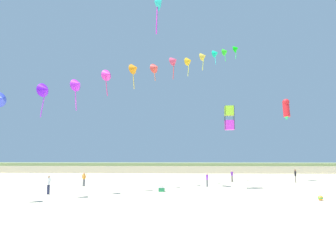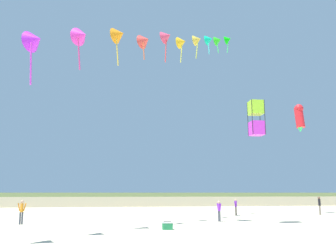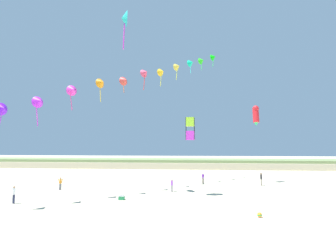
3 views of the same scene
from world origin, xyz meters
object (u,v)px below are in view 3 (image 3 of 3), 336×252
object	(u,v)px
large_kite_high_solo	(124,19)
beach_ball	(260,215)
person_mid_center	(261,178)
person_far_left	(60,183)
person_far_right	(14,193)
person_near_right	(203,177)
beach_cooler	(122,198)
large_kite_mid_trail	(190,129)
large_kite_low_lead	(256,115)
person_near_left	(172,184)

from	to	relation	value
large_kite_high_solo	beach_ball	world-z (taller)	large_kite_high_solo
person_mid_center	person_far_left	size ratio (longest dim) A/B	1.08
person_far_left	person_far_right	bearing A→B (deg)	-94.40
person_near_right	beach_cooler	xyz separation A→B (m)	(-8.48, -12.35, -0.65)
person_far_right	beach_ball	distance (m)	21.89
person_far_right	large_kite_mid_trail	distance (m)	18.44
person_far_left	beach_ball	distance (m)	23.43
person_mid_center	person_far_left	world-z (taller)	person_mid_center
person_mid_center	beach_cooler	distance (m)	19.71
person_near_right	person_far_left	xyz separation A→B (m)	(-17.49, -7.50, 0.05)
person_far_right	beach_ball	size ratio (longest dim) A/B	4.51
person_far_left	beach_ball	xyz separation A→B (m)	(21.15, -10.05, -0.73)
person_near_right	person_far_right	world-z (taller)	person_far_right
person_mid_center	beach_cooler	xyz separation A→B (m)	(-16.28, -11.08, -0.77)
person_far_right	large_kite_mid_trail	size ratio (longest dim) A/B	0.66
large_kite_low_lead	person_near_right	bearing A→B (deg)	-169.70
person_mid_center	large_kite_mid_trail	xyz separation A→B (m)	(-9.45, -8.23, 6.28)
person_near_left	large_kite_mid_trail	xyz separation A→B (m)	(2.22, -2.25, 6.41)
large_kite_low_lead	large_kite_mid_trail	bearing A→B (deg)	-131.21
large_kite_mid_trail	beach_ball	world-z (taller)	large_kite_mid_trail
person_far_left	beach_ball	bearing A→B (deg)	-25.41
large_kite_high_solo	person_far_right	bearing A→B (deg)	-147.75
large_kite_high_solo	person_mid_center	bearing A→B (deg)	25.60
person_mid_center	large_kite_low_lead	world-z (taller)	large_kite_low_lead
large_kite_mid_trail	large_kite_high_solo	size ratio (longest dim) A/B	0.53
person_far_right	beach_ball	xyz separation A→B (m)	(21.73, -2.54, -0.76)
person_mid_center	person_far_left	distance (m)	26.05
person_near_right	large_kite_mid_trail	size ratio (longest dim) A/B	0.60
beach_cooler	beach_ball	bearing A→B (deg)	-23.17
person_mid_center	beach_ball	xyz separation A→B (m)	(-4.14, -16.28, -0.80)
person_far_left	large_kite_high_solo	world-z (taller)	large_kite_high_solo
person_near_right	beach_ball	size ratio (longest dim) A/B	4.12
person_far_right	large_kite_high_solo	distance (m)	21.90
person_far_right	beach_ball	bearing A→B (deg)	-6.68
person_near_left	beach_cooler	size ratio (longest dim) A/B	2.56
beach_cooler	beach_ball	distance (m)	13.21
person_far_right	person_near_right	bearing A→B (deg)	39.70
person_near_left	beach_cooler	xyz separation A→B (m)	(-4.62, -5.10, -0.64)
person_far_left	beach_cooler	size ratio (longest dim) A/B	2.73
person_near_left	large_kite_mid_trail	distance (m)	7.15
person_near_left	person_far_right	bearing A→B (deg)	-151.40
person_far_right	beach_cooler	xyz separation A→B (m)	(9.59, 2.65, -0.73)
person_far_left	person_far_right	size ratio (longest dim) A/B	0.96
person_near_right	large_kite_high_solo	bearing A→B (deg)	-134.45
person_near_left	large_kite_high_solo	xyz separation A→B (m)	(-5.40, -2.19, 19.35)
person_near_left	beach_cooler	world-z (taller)	person_near_left
person_near_right	beach_cooler	world-z (taller)	person_near_right
beach_ball	person_far_left	bearing A→B (deg)	154.59
person_near_right	beach_cooler	size ratio (longest dim) A/B	2.59
person_near_right	person_mid_center	world-z (taller)	person_mid_center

